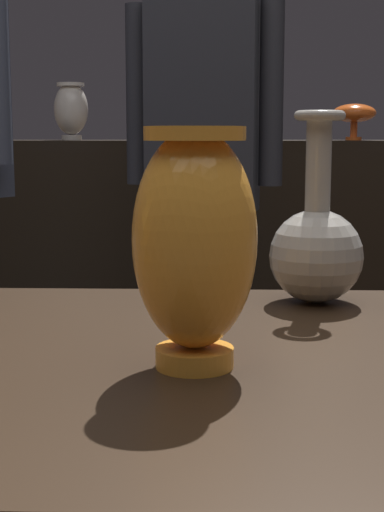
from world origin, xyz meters
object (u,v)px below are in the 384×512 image
at_px(shelf_vase_right, 354,114).
at_px(visitor_center_back, 203,161).
at_px(vase_left_accent, 316,246).
at_px(vase_centerpiece, 195,240).
at_px(shelf_vase_center, 210,115).
at_px(shelf_vase_left, 71,109).

height_order(shelf_vase_right, visitor_center_back, visitor_center_back).
height_order(vase_left_accent, visitor_center_back, visitor_center_back).
relative_size(vase_left_accent, shelf_vase_right, 1.55).
relative_size(vase_centerpiece, vase_left_accent, 0.91).
height_order(shelf_vase_center, shelf_vase_right, same).
bearing_deg(shelf_vase_right, vase_centerpiece, -103.34).
bearing_deg(shelf_vase_left, shelf_vase_right, -3.61).
relative_size(shelf_vase_left, visitor_center_back, 0.13).
xyz_separation_m(vase_centerpiece, vase_left_accent, (0.15, 0.28, -0.05)).
bearing_deg(shelf_vase_left, shelf_vase_center, 6.48).
bearing_deg(vase_centerpiece, shelf_vase_center, 90.15).
distance_m(vase_left_accent, shelf_vase_right, 1.93).
distance_m(shelf_vase_center, shelf_vase_left, 0.52).
relative_size(vase_left_accent, visitor_center_back, 0.15).
bearing_deg(shelf_vase_right, visitor_center_back, -135.19).
height_order(shelf_vase_left, visitor_center_back, visitor_center_back).
relative_size(vase_centerpiece, visitor_center_back, 0.14).
bearing_deg(shelf_vase_right, shelf_vase_left, 176.39).
bearing_deg(shelf_vase_left, vase_centerpiece, -76.74).
relative_size(shelf_vase_center, visitor_center_back, 0.10).
distance_m(vase_left_accent, visitor_center_back, 1.36).
height_order(shelf_vase_center, visitor_center_back, visitor_center_back).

